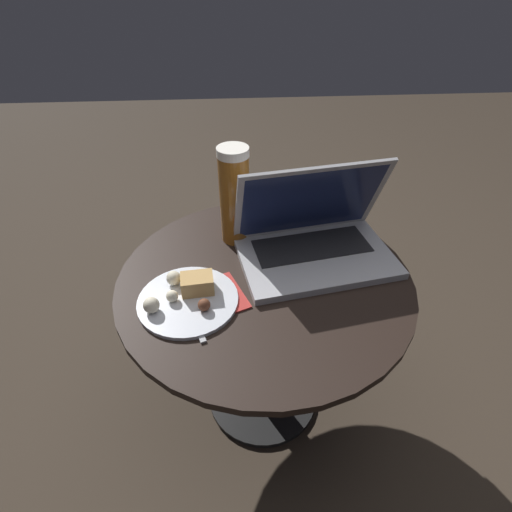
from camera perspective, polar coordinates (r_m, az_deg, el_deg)
name	(u,v)px	position (r m, az deg, el deg)	size (l,w,h in m)	color
ground_plane	(263,396)	(1.30, 0.94, -19.34)	(6.00, 6.00, 0.00)	#382D23
table	(264,310)	(1.00, 1.16, -7.67)	(0.68, 0.68, 0.49)	black
napkin	(202,301)	(0.87, -7.74, -6.43)	(0.21, 0.18, 0.00)	#B7332D
laptop	(314,238)	(0.97, 8.29, 2.49)	(0.40, 0.29, 0.23)	#B2B2B7
beer_glass	(234,196)	(0.98, -3.10, 8.55)	(0.08, 0.08, 0.25)	brown
snack_plate	(187,296)	(0.87, -9.81, -5.66)	(0.22, 0.22, 0.05)	silver
fork	(189,310)	(0.86, -9.49, -7.58)	(0.07, 0.16, 0.01)	#B2B2B7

